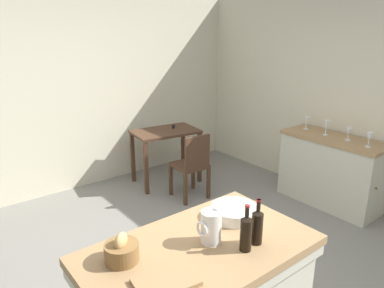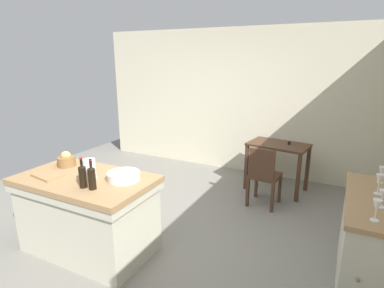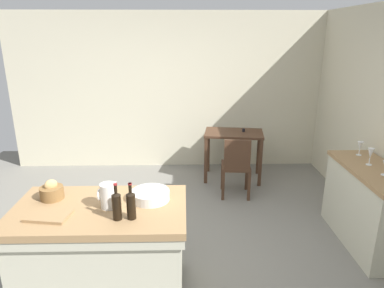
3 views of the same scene
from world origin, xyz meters
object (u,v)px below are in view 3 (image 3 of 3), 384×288
Objects in this scene: wash_bowl at (150,195)px; wine_bottle_amber at (117,205)px; wine_bottle_dark at (131,204)px; wine_glass_right at (360,146)px; writing_desk at (234,140)px; bread_basket at (52,192)px; wooden_chair at (236,165)px; pitcher at (108,195)px; wine_glass_middle at (371,154)px; island_table at (103,248)px; side_cabinet at (369,207)px; cutting_board at (49,216)px.

wine_bottle_amber reaches higher than wash_bowl.
wine_bottle_dark reaches higher than wine_glass_right.
wine_bottle_amber is at bearing -115.20° from writing_desk.
wine_glass_right is (2.57, 1.37, 0.01)m from wine_bottle_amber.
wooden_chair is at bearing 42.61° from bread_basket.
wash_bowl is (-1.08, -2.45, 0.26)m from writing_desk.
pitcher is (-1.36, -1.91, 0.49)m from wooden_chair.
wine_bottle_amber is 2.74m from wine_glass_middle.
island_table is 7.26× the size of bread_basket.
wash_bowl reaches higher than wooden_chair.
cutting_board is at bearing -164.11° from side_cabinet.
writing_desk is 5.93× the size of wine_glass_right.
wine_glass_middle is at bearing 22.54° from wine_bottle_amber.
pitcher is 0.84× the size of wine_bottle_amber.
wooden_chair is 2.44m from wine_bottle_dark.
island_table is 0.51m from pitcher.
wine_glass_middle reaches higher than cutting_board.
wine_glass_middle is at bearing 17.45° from wash_bowl.
wine_glass_middle reaches higher than writing_desk.
cutting_board is (-1.81, -2.06, 0.39)m from wooden_chair.
wine_glass_middle is (2.53, 1.05, 0.03)m from wine_bottle_amber.
wine_bottle_amber is 1.84× the size of wine_glass_right.
wine_glass_middle is (2.64, 0.85, 0.04)m from pitcher.
wine_bottle_dark is at bearing -118.61° from wooden_chair.
bread_basket is (-1.94, -2.40, 0.28)m from writing_desk.
wine_bottle_amber is (0.19, -0.20, 0.52)m from island_table.
side_cabinet is at bearing 20.66° from wine_bottle_dark.
side_cabinet is at bearing 14.88° from island_table.
island_table is 2.82m from side_cabinet.
bread_basket reaches higher than cutting_board.
cutting_board is 1.08× the size of wine_bottle_dark.
wine_bottle_dark is at bearing -40.60° from pitcher.
wine_glass_middle is at bearing 17.95° from pitcher.
island_table is at bearing 133.71° from wine_bottle_amber.
island_table reaches higher than writing_desk.
wine_glass_middle is (2.30, 0.72, 0.11)m from wash_bowl.
writing_desk is at bearing 51.07° from bread_basket.
island_table is 0.59m from wine_bottle_amber.
wash_bowl is 0.83m from cutting_board.
wine_glass_middle reaches higher than side_cabinet.
island_table is at bearing -20.78° from bread_basket.
writing_desk is 5.19× the size of wine_glass_middle.
wash_bowl is (-1.03, -1.78, 0.42)m from wooden_chair.
wash_bowl is 2.42m from wine_glass_middle.
side_cabinet is at bearing 15.89° from cutting_board.
bread_basket is 1.22× the size of wine_glass_right.
bread_basket reaches higher than island_table.
island_table is 1.15× the size of side_cabinet.
wine_bottle_dark is 1.00× the size of wine_bottle_amber.
writing_desk is at bearing 64.80° from wine_bottle_amber.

